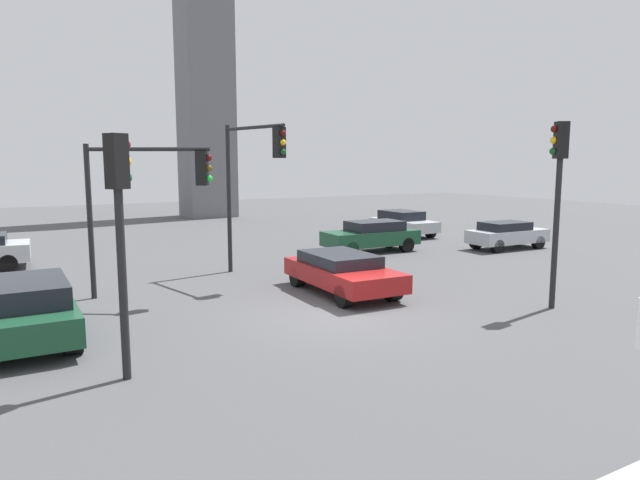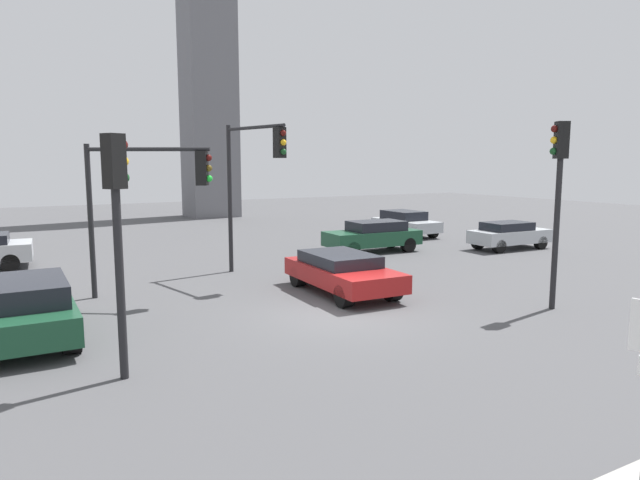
% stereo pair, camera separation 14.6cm
% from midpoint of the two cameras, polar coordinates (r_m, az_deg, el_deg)
% --- Properties ---
extents(ground_plane, '(92.18, 92.18, 0.00)m').
position_cam_midpoint_polar(ground_plane, '(15.36, 2.14, -7.58)').
color(ground_plane, '#4C4C4F').
extents(traffic_light_0, '(0.49, 0.44, 5.20)m').
position_cam_midpoint_polar(traffic_light_0, '(16.79, 23.31, 5.63)').
color(traffic_light_0, black).
rests_on(traffic_light_0, ground_plane).
extents(traffic_light_1, '(0.49, 0.43, 4.61)m').
position_cam_midpoint_polar(traffic_light_1, '(10.94, -19.56, 2.97)').
color(traffic_light_1, black).
rests_on(traffic_light_1, ground_plane).
extents(traffic_light_2, '(0.92, 3.36, 5.45)m').
position_cam_midpoint_polar(traffic_light_2, '(19.89, -6.66, 7.35)').
color(traffic_light_2, black).
rests_on(traffic_light_2, ground_plane).
extents(traffic_light_3, '(3.23, 2.16, 4.64)m').
position_cam_midpoint_polar(traffic_light_3, '(17.34, -16.85, 5.21)').
color(traffic_light_3, black).
rests_on(traffic_light_3, ground_plane).
extents(car_0, '(4.46, 1.98, 1.43)m').
position_cam_midpoint_polar(car_0, '(25.90, 5.59, 0.46)').
color(car_0, '#19472D').
rests_on(car_0, ground_plane).
extents(car_1, '(1.85, 4.20, 1.40)m').
position_cam_midpoint_polar(car_1, '(31.97, 8.77, 1.76)').
color(car_1, '#ADB2B7').
rests_on(car_1, ground_plane).
extents(car_3, '(3.99, 1.78, 1.31)m').
position_cam_midpoint_polar(car_3, '(28.15, 18.80, 0.54)').
color(car_3, '#ADB2B7').
rests_on(car_3, ground_plane).
extents(car_5, '(2.08, 4.69, 1.45)m').
position_cam_midpoint_polar(car_5, '(14.69, -27.67, -6.14)').
color(car_5, '#19472D').
rests_on(car_5, ground_plane).
extents(car_6, '(2.17, 4.61, 1.25)m').
position_cam_midpoint_polar(car_6, '(17.72, 2.48, -3.20)').
color(car_6, maroon).
rests_on(car_6, ground_plane).
extents(skyline_tower, '(3.56, 3.56, 22.55)m').
position_cam_midpoint_polar(skyline_tower, '(44.51, -11.25, 17.01)').
color(skyline_tower, slate).
rests_on(skyline_tower, ground_plane).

